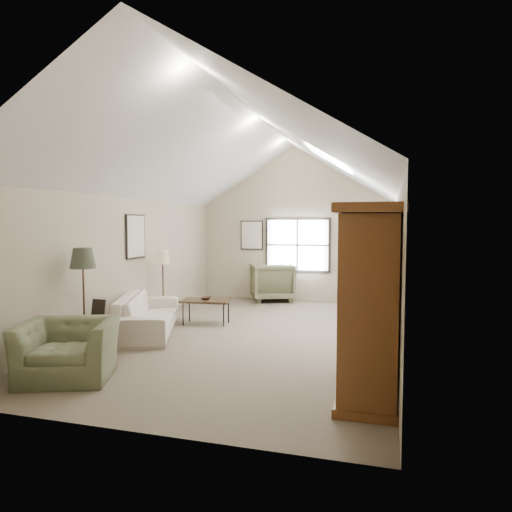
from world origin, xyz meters
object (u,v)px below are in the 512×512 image
(coffee_table, at_px, (206,312))
(side_chair, at_px, (352,287))
(armoire, at_px, (370,302))
(armchair_near, at_px, (68,350))
(armchair_far, at_px, (272,282))
(sofa, at_px, (147,314))
(side_table, at_px, (99,338))

(coffee_table, distance_m, side_chair, 3.55)
(armoire, xyz_separation_m, armchair_near, (-3.76, -0.48, -0.73))
(armchair_far, bearing_deg, coffee_table, 56.06)
(sofa, xyz_separation_m, armchair_far, (1.35, 4.06, 0.14))
(armchair_near, relative_size, side_chair, 1.05)
(sofa, height_order, armchair_near, armchair_near)
(armchair_far, bearing_deg, side_chair, 135.79)
(armoire, height_order, side_chair, armoire)
(armchair_near, distance_m, side_chair, 6.59)
(armchair_near, bearing_deg, side_table, 80.02)
(side_chair, bearing_deg, side_table, -138.98)
(armchair_far, xyz_separation_m, coffee_table, (-0.58, -3.10, -0.24))
(armchair_near, relative_size, coffee_table, 1.19)
(sofa, height_order, armchair_far, armchair_far)
(armchair_far, relative_size, side_table, 1.80)
(sofa, height_order, coffee_table, sofa)
(sofa, height_order, side_chair, side_chair)
(side_table, height_order, side_chair, side_chair)
(armchair_far, distance_m, side_chair, 2.25)
(armoire, relative_size, armchair_near, 1.92)
(armchair_near, bearing_deg, coffee_table, 60.85)
(sofa, bearing_deg, armchair_far, -39.31)
(armoire, relative_size, armchair_far, 2.05)
(side_chair, bearing_deg, armchair_near, -133.13)
(sofa, distance_m, armchair_near, 2.53)
(sofa, relative_size, side_table, 3.99)
(side_table, bearing_deg, sofa, 93.58)
(side_chair, bearing_deg, coffee_table, -153.80)
(armoire, height_order, armchair_far, armoire)
(armoire, bearing_deg, side_chair, 96.40)
(armoire, distance_m, side_table, 4.05)
(armchair_far, bearing_deg, side_table, 54.23)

